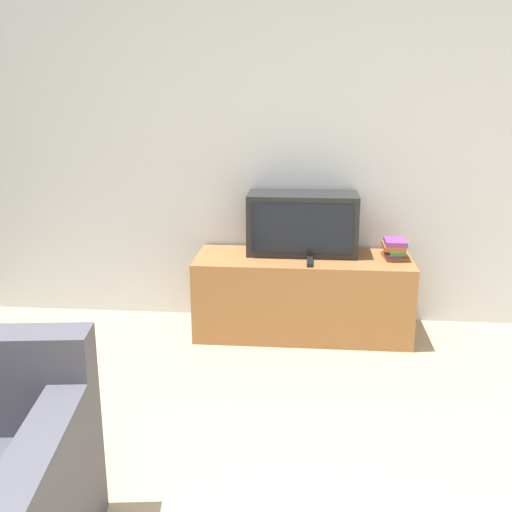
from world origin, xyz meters
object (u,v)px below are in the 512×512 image
book_stack (395,249)px  remote_on_stand (310,262)px  tv_stand (302,295)px  television (302,224)px

book_stack → remote_on_stand: book_stack is taller
tv_stand → television: size_ratio=1.95×
book_stack → tv_stand: bearing=-177.6°
tv_stand → television: bearing=96.6°
tv_stand → television: television is taller
television → book_stack: (0.60, -0.08, -0.14)m
tv_stand → remote_on_stand: 0.32m
tv_stand → book_stack: size_ratio=6.15×
remote_on_stand → book_stack: bearing=17.7°
remote_on_stand → television: bearing=102.1°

